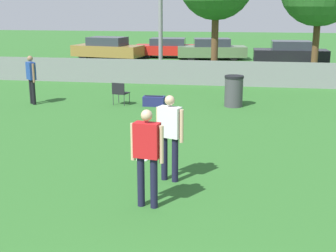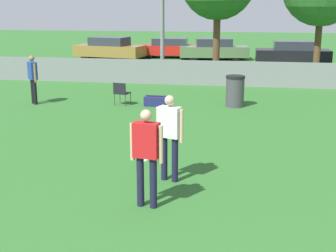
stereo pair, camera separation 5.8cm
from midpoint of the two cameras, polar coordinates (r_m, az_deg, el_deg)
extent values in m
cube|color=gray|center=(20.65, 6.70, 6.38)|extent=(23.04, 0.03, 1.10)
cylinder|color=brown|center=(22.10, 5.99, 9.66)|extent=(0.32, 0.32, 3.19)
cylinder|color=brown|center=(24.12, 17.82, 9.12)|extent=(0.32, 0.32, 2.91)
cylinder|color=#191933|center=(9.46, -0.28, -3.92)|extent=(0.13, 0.13, 0.92)
cylinder|color=#191933|center=(9.35, 1.03, -4.15)|extent=(0.13, 0.13, 0.92)
cube|color=silver|center=(9.19, 0.38, 0.49)|extent=(0.49, 0.35, 0.61)
sphere|color=#D8AD8C|center=(9.09, 0.38, 3.14)|extent=(0.20, 0.20, 0.20)
cylinder|color=#D8AD8C|center=(9.32, -1.04, 0.36)|extent=(0.08, 0.08, 0.66)
cylinder|color=#D8AD8C|center=(9.08, 1.83, -0.02)|extent=(0.08, 0.08, 0.66)
cylinder|color=#191933|center=(8.26, -3.18, -6.75)|extent=(0.13, 0.13, 0.92)
cylinder|color=#191933|center=(8.18, -1.59, -6.96)|extent=(0.13, 0.13, 0.92)
cube|color=red|center=(7.97, -2.45, -1.73)|extent=(0.47, 0.29, 0.61)
sphere|color=#D8AD8C|center=(7.86, -2.48, 1.31)|extent=(0.20, 0.20, 0.20)
cylinder|color=#D8AD8C|center=(8.08, -4.16, -1.91)|extent=(0.08, 0.08, 0.66)
cylinder|color=#D8AD8C|center=(7.90, -0.69, -2.27)|extent=(0.08, 0.08, 0.66)
cylinder|color=black|center=(17.31, -15.81, 4.00)|extent=(0.13, 0.13, 0.89)
cylinder|color=black|center=(17.53, -16.06, 4.10)|extent=(0.13, 0.13, 0.89)
cube|color=navy|center=(17.30, -16.11, 6.49)|extent=(0.45, 0.45, 0.61)
sphere|color=#8C664C|center=(17.25, -16.21, 7.92)|extent=(0.20, 0.20, 0.20)
cylinder|color=#8C664C|center=(17.08, -15.82, 6.23)|extent=(0.08, 0.08, 0.66)
cylinder|color=#8C664C|center=(17.55, -16.37, 6.40)|extent=(0.08, 0.08, 0.66)
cylinder|color=white|center=(10.76, -2.97, -4.12)|extent=(0.27, 0.27, 0.03)
torus|color=white|center=(10.76, -2.97, -4.10)|extent=(0.27, 0.27, 0.03)
cylinder|color=#333338|center=(16.89, -4.47, 3.40)|extent=(0.02, 0.02, 0.40)
cylinder|color=#333338|center=(17.07, -5.78, 3.49)|extent=(0.02, 0.02, 0.40)
cylinder|color=#333338|center=(16.51, -5.12, 3.12)|extent=(0.02, 0.02, 0.40)
cylinder|color=#333338|center=(16.70, -6.45, 3.22)|extent=(0.02, 0.02, 0.40)
cube|color=black|center=(16.75, -5.47, 4.02)|extent=(0.56, 0.56, 0.03)
cube|color=black|center=(16.51, -5.84, 4.58)|extent=(0.47, 0.12, 0.38)
cylinder|color=#3F3F44|center=(16.47, 8.26, 4.08)|extent=(0.63, 0.63, 1.00)
cylinder|color=black|center=(16.38, 8.33, 5.95)|extent=(0.66, 0.66, 0.08)
cube|color=navy|center=(16.48, -1.47, 3.06)|extent=(0.75, 0.41, 0.34)
cube|color=black|center=(16.44, -1.47, 3.68)|extent=(0.64, 0.04, 0.02)
cylinder|color=black|center=(31.31, -4.08, 8.78)|extent=(0.66, 0.29, 0.63)
cylinder|color=black|center=(29.86, -5.35, 8.47)|extent=(0.66, 0.29, 0.63)
cylinder|color=black|center=(32.54, -8.61, 8.87)|extent=(0.66, 0.29, 0.63)
cylinder|color=black|center=(31.15, -10.03, 8.57)|extent=(0.66, 0.29, 0.63)
cube|color=olive|center=(31.16, -7.06, 9.11)|extent=(4.74, 2.61, 0.70)
cube|color=#2D333D|center=(31.11, -7.10, 10.24)|extent=(2.58, 2.00, 0.53)
cylinder|color=black|center=(32.49, 2.88, 9.03)|extent=(0.66, 0.22, 0.66)
cylinder|color=black|center=(30.94, 2.68, 8.75)|extent=(0.66, 0.22, 0.66)
cylinder|color=black|center=(32.78, -1.94, 9.09)|extent=(0.66, 0.22, 0.66)
cylinder|color=black|center=(31.25, -2.37, 8.81)|extent=(0.66, 0.22, 0.66)
cube|color=red|center=(31.82, 0.31, 9.29)|extent=(4.48, 2.01, 0.61)
cube|color=#2D333D|center=(31.77, 0.31, 10.26)|extent=(2.37, 1.69, 0.46)
cylinder|color=black|center=(31.76, 8.00, 8.74)|extent=(0.63, 0.27, 0.61)
cylinder|color=black|center=(30.29, 8.35, 8.44)|extent=(0.63, 0.27, 0.61)
cylinder|color=black|center=(31.53, 3.01, 8.81)|extent=(0.63, 0.27, 0.61)
cylinder|color=black|center=(30.05, 3.13, 8.53)|extent=(0.63, 0.27, 0.61)
cube|color=#59724C|center=(30.85, 5.64, 9.04)|extent=(4.62, 2.39, 0.67)
cube|color=#2D333D|center=(30.80, 5.67, 10.12)|extent=(2.50, 1.85, 0.50)
cylinder|color=black|center=(29.90, 17.38, 7.91)|extent=(0.66, 0.19, 0.66)
cylinder|color=black|center=(28.48, 17.79, 7.58)|extent=(0.66, 0.19, 0.66)
cylinder|color=black|center=(29.63, 12.23, 8.19)|extent=(0.66, 0.19, 0.66)
cylinder|color=black|center=(28.19, 12.38, 7.87)|extent=(0.66, 0.19, 0.66)
cube|color=black|center=(29.00, 14.98, 8.33)|extent=(4.33, 1.74, 0.67)
cube|color=#2D333D|center=(28.94, 15.06, 9.49)|extent=(2.26, 1.51, 0.51)
camera|label=1|loc=(0.03, -89.83, 0.05)|focal=50.00mm
camera|label=2|loc=(0.03, 90.17, -0.05)|focal=50.00mm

